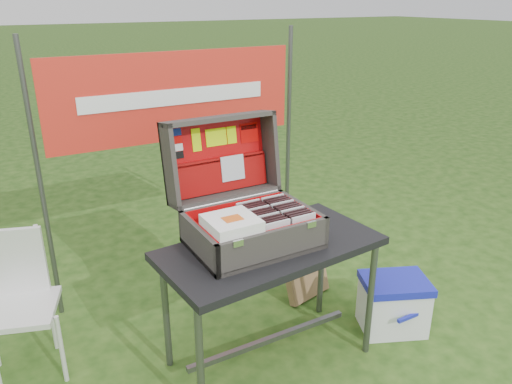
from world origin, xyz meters
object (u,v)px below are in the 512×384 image
chair (20,311)px  cardboard_box (305,272)px  table (270,304)px  suitcase (247,187)px  cooler (393,304)px

chair → cardboard_box: chair is taller
table → cardboard_box: (0.53, 0.42, -0.18)m
suitcase → chair: (-1.09, 0.41, -0.61)m
table → cooler: 0.81m
cooler → chair: (-1.95, 0.66, 0.22)m
cooler → cardboard_box: cardboard_box is taller
suitcase → cardboard_box: suitcase is taller
cooler → suitcase: bearing=-172.2°
suitcase → cardboard_box: (0.61, 0.32, -0.82)m
chair → cardboard_box: (1.70, -0.10, -0.21)m
cooler → chair: size_ratio=0.49×
cooler → cardboard_box: size_ratio=1.08×
suitcase → cooler: suitcase is taller
cooler → cardboard_box: (-0.25, 0.56, 0.01)m
table → chair: (-1.17, 0.52, 0.04)m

